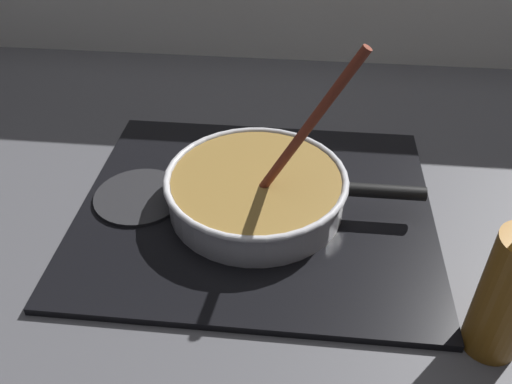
% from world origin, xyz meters
% --- Properties ---
extents(ground, '(2.40, 1.60, 0.04)m').
position_xyz_m(ground, '(0.00, 0.00, -0.02)').
color(ground, '#4C4C51').
extents(hob_plate, '(0.56, 0.48, 0.01)m').
position_xyz_m(hob_plate, '(-0.04, 0.20, 0.01)').
color(hob_plate, black).
rests_on(hob_plate, ground).
extents(burner_ring, '(0.19, 0.19, 0.01)m').
position_xyz_m(burner_ring, '(-0.04, 0.20, 0.02)').
color(burner_ring, '#592D0C').
rests_on(burner_ring, hob_plate).
extents(spare_burner, '(0.15, 0.15, 0.01)m').
position_xyz_m(spare_burner, '(-0.23, 0.20, 0.01)').
color(spare_burner, '#262628').
rests_on(spare_burner, hob_plate).
extents(cooking_pan, '(0.40, 0.29, 0.29)m').
position_xyz_m(cooking_pan, '(-0.04, 0.20, 0.05)').
color(cooking_pan, silver).
rests_on(cooking_pan, hob_plate).
extents(sauce_bottle, '(0.07, 0.07, 0.24)m').
position_xyz_m(sauce_bottle, '(0.27, -0.03, 0.10)').
color(sauce_bottle, '#8C5919').
rests_on(sauce_bottle, ground).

